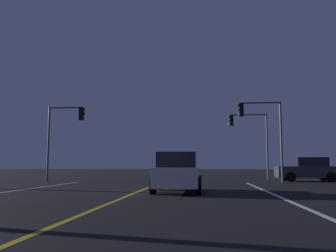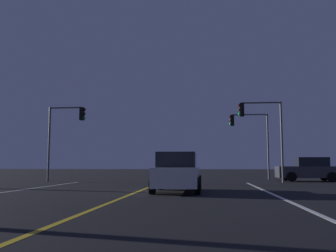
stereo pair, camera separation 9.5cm
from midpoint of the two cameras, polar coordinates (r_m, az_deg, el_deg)
name	(u,v)px [view 1 (the left image)]	position (r m, az deg, el deg)	size (l,w,h in m)	color
lane_edge_right	(328,218)	(9.17, 23.20, -12.85)	(0.16, 31.49, 0.01)	silver
lane_center_divider	(82,214)	(9.24, -13.34, -13.11)	(0.16, 31.49, 0.01)	gold
car_crossing_side	(308,170)	(28.25, 20.70, -6.32)	(4.30, 2.02, 1.70)	black
car_lead_same_lane	(178,173)	(16.10, 1.34, -7.25)	(2.02, 4.30, 1.70)	black
traffic_light_near_right	(260,123)	(25.36, 13.91, 0.52)	(2.88, 0.36, 5.36)	#4C4C51
traffic_light_near_left	(66,126)	(26.88, -15.56, -0.01)	(2.66, 0.36, 5.23)	#4C4C51
traffic_light_far_right	(248,131)	(30.77, 12.19, -0.69)	(3.14, 0.36, 5.30)	#4C4C51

